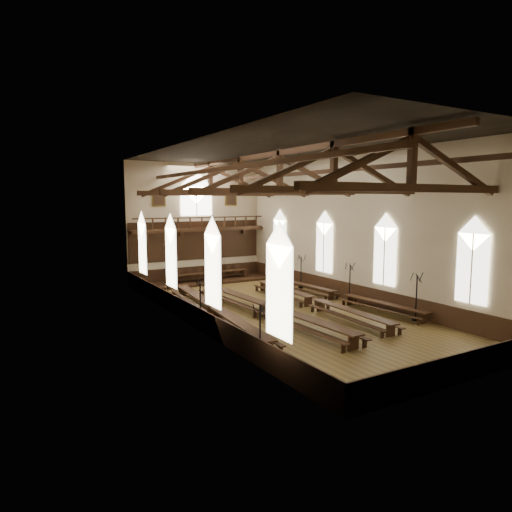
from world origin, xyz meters
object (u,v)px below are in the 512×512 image
Objects in this scene: refectory_row_d at (340,295)px; dais at (209,281)px; refectory_row_a at (215,309)px; high_table at (209,273)px; candelabrum_right_far at (301,278)px; candelabrum_right_mid at (350,290)px; refectory_row_c at (315,301)px; candelabrum_right_near at (416,306)px; candelabrum_left_far at (168,295)px; candelabrum_left_near at (260,343)px; candelabrum_left_mid at (200,311)px; refectory_row_b at (266,307)px.

refectory_row_d is 12.29m from dais.
refectory_row_a is 2.03× the size of high_table.
candelabrum_right_mid is at bearing -90.00° from candelabrum_right_far.
refectory_row_c is 6.17m from candelabrum_right_near.
refectory_row_c is 5.54× the size of candelabrum_left_far.
high_table is at bearing 67.22° from refectory_row_a.
candelabrum_right_near is at bearing -73.42° from high_table.
refectory_row_d is at bearing 96.04° from candelabrum_right_near.
candelabrum_right_far is (11.10, 0.63, 0.03)m from candelabrum_left_far.
candelabrum_left_near is at bearing -148.73° from candelabrum_right_mid.
candelabrum_right_far reaches higher than candelabrum_left_near.
refectory_row_a is at bearing -112.78° from dais.
candelabrum_left_mid reaches higher than refectory_row_a.
refectory_row_c reaches higher than refectory_row_d.
high_table is at bearing 106.58° from candelabrum_right_near.
candelabrum_left_mid reaches higher than refectory_row_b.
dais is 4.28× the size of candelabrum_left_mid.
dais is (1.89, 12.29, -0.50)m from refectory_row_b.
high_table is 2.74× the size of candelabrum_right_far.
candelabrum_left_far is at bearing -176.77° from candelabrum_right_far.
candelabrum_left_near is at bearing -107.95° from dais.
high_table is (0.00, 0.00, 0.67)m from dais.
candelabrum_right_far is (-0.00, 11.22, -0.04)m from candelabrum_right_near.
candelabrum_right_near is (3.27, -5.22, 0.33)m from refectory_row_c.
candelabrum_right_mid is at bearing -66.22° from high_table.
high_table is 7.93m from candelabrum_right_far.
candelabrum_right_mid is at bearing 90.00° from candelabrum_right_near.
refectory_row_b is 5.91× the size of candelabrum_left_far.
candelabrum_left_mid is at bearing -90.00° from candelabrum_left_far.
refectory_row_a is at bearing -73.91° from candelabrum_left_far.
candelabrum_right_far is at bearing 28.10° from candelabrum_left_mid.
high_table is 2.61× the size of candelabrum_right_near.
candelabrum_right_far is (11.10, 12.36, 0.04)m from candelabrum_left_near.
refectory_row_b is 1.07× the size of refectory_row_c.
refectory_row_b is at bearing -4.56° from candelabrum_left_mid.
refectory_row_c is at bearing -118.56° from candelabrum_right_far.
refectory_row_a is 5.55× the size of candelabrum_right_far.
refectory_row_b is 5.40× the size of candelabrum_right_near.
refectory_row_b is 6.47m from refectory_row_d.
candelabrum_right_mid is (5.14, -11.66, 0.72)m from dais.
candelabrum_left_far is (-0.00, 11.74, 0.01)m from candelabrum_left_near.
candelabrum_left_near is 0.95× the size of candelabrum_right_far.
candelabrum_right_mid is at bearing -21.14° from refectory_row_d.
refectory_row_d is at bearing -96.54° from candelabrum_right_far.
refectory_row_a is 11.06m from candelabrum_right_far.
refectory_row_b is at bearing -54.13° from candelabrum_left_far.
candelabrum_right_near is (7.03, -4.97, 0.25)m from refectory_row_b.
candelabrum_left_mid is at bearing -178.44° from candelabrum_right_mid.
candelabrum_right_mid reaches higher than candelabrum_right_far.
candelabrum_right_far reaches higher than dais.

